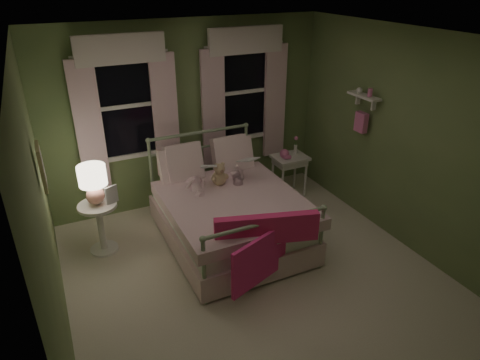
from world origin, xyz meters
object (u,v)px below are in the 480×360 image
bed (228,213)px  nightstand_right (290,162)px  table_lamp (93,181)px  child_right (234,160)px  child_left (194,163)px  teddy_bear (219,175)px  nightstand_left (100,221)px

bed → nightstand_right: size_ratio=3.18×
bed → table_lamp: bed is taller
bed → table_lamp: size_ratio=4.19×
bed → table_lamp: (-1.50, 0.43, 0.57)m
bed → child_right: bearing=56.4°
child_left → teddy_bear: 0.36m
bed → child_left: size_ratio=2.61×
nightstand_left → nightstand_right: same height
table_lamp → bed: bearing=-16.0°
child_left → nightstand_right: 1.68m
nightstand_right → bed: bearing=-152.3°
child_left → bed: bearing=134.1°
child_left → table_lamp: child_left is taller
bed → nightstand_right: bed is taller
teddy_bear → table_lamp: 1.52m
child_left → table_lamp: (-1.22, 0.01, -0.00)m
nightstand_left → table_lamp: size_ratio=1.34×
child_right → teddy_bear: (-0.28, -0.16, -0.10)m
child_right → table_lamp: size_ratio=1.32×
bed → child_right: (0.28, 0.42, 0.51)m
table_lamp → teddy_bear: bearing=-6.4°
nightstand_left → table_lamp: 0.54m
bed → nightstand_right: 1.50m
teddy_bear → table_lamp: (-1.50, 0.17, 0.16)m
child_right → teddy_bear: child_right is taller
child_left → teddy_bear: child_left is taller
child_right → child_left: bearing=17.4°
child_right → nightstand_left: child_right is taller
bed → teddy_bear: (0.00, 0.26, 0.41)m
teddy_bear → nightstand_right: (1.32, 0.43, -0.24)m
nightstand_left → nightstand_right: bearing=5.3°
child_left → nightstand_right: child_left is taller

